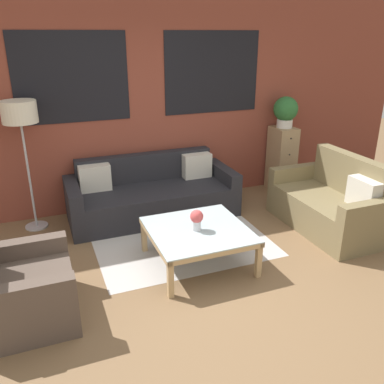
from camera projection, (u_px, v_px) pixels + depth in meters
ground_plane at (220, 291)px, 3.91m from camera, size 16.00×16.00×0.00m
wall_back_brick at (147, 105)px, 5.51m from camera, size 8.40×0.09×2.80m
rug at (179, 237)px, 4.93m from camera, size 2.01×1.71×0.00m
couch_dark at (152, 196)px, 5.46m from camera, size 2.20×0.88×0.78m
settee_vintage at (331, 205)px, 5.09m from camera, size 0.80×1.51×0.92m
armchair_corner at (20, 290)px, 3.45m from camera, size 0.80×0.89×0.84m
coffee_table at (198, 233)px, 4.26m from camera, size 1.01×1.01×0.41m
floor_lamp at (20, 118)px, 4.70m from camera, size 0.40×0.40×1.60m
drawer_cabinet at (282, 159)px, 6.30m from camera, size 0.32×0.41×0.99m
potted_plant at (286, 111)px, 6.03m from camera, size 0.36×0.36×0.46m
flower_vase at (197, 219)px, 4.17m from camera, size 0.14×0.14×0.22m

